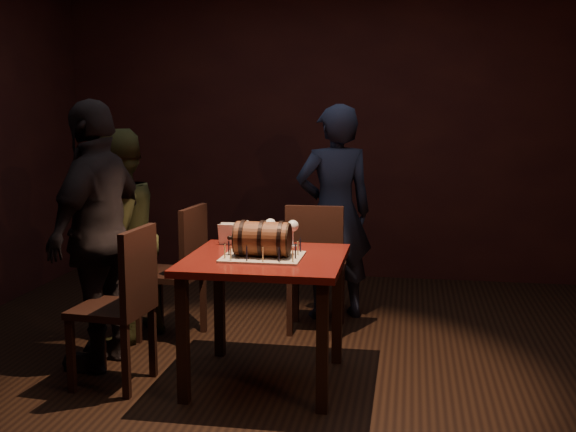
{
  "coord_description": "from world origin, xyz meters",
  "views": [
    {
      "loc": [
        0.75,
        -4.17,
        1.62
      ],
      "look_at": [
        0.02,
        0.05,
        0.95
      ],
      "focal_mm": 45.0,
      "sensor_mm": 36.0,
      "label": 1
    }
  ],
  "objects_px": {
    "wine_glass_left": "(245,227)",
    "pint_of_ale": "(244,236)",
    "wine_glass_mid": "(270,226)",
    "chair_left_rear": "(181,265)",
    "pub_table": "(265,275)",
    "barrel_cake": "(262,239)",
    "chair_left_front": "(124,298)",
    "person_left_rear": "(117,236)",
    "person_left_front": "(99,235)",
    "wine_glass_right": "(293,227)",
    "person_back": "(335,212)",
    "chair_back": "(316,261)"
  },
  "relations": [
    {
      "from": "chair_left_rear",
      "to": "wine_glass_right",
      "type": "bearing_deg",
      "value": -21.53
    },
    {
      "from": "pint_of_ale",
      "to": "chair_left_front",
      "type": "distance_m",
      "value": 0.8
    },
    {
      "from": "pub_table",
      "to": "chair_back",
      "type": "bearing_deg",
      "value": 79.86
    },
    {
      "from": "wine_glass_mid",
      "to": "chair_left_front",
      "type": "distance_m",
      "value": 1.0
    },
    {
      "from": "barrel_cake",
      "to": "pint_of_ale",
      "type": "relative_size",
      "value": 2.42
    },
    {
      "from": "pint_of_ale",
      "to": "person_left_front",
      "type": "distance_m",
      "value": 0.89
    },
    {
      "from": "chair_back",
      "to": "chair_left_rear",
      "type": "height_order",
      "value": "same"
    },
    {
      "from": "wine_glass_mid",
      "to": "person_back",
      "type": "distance_m",
      "value": 1.04
    },
    {
      "from": "pub_table",
      "to": "barrel_cake",
      "type": "distance_m",
      "value": 0.22
    },
    {
      "from": "pub_table",
      "to": "wine_glass_right",
      "type": "distance_m",
      "value": 0.42
    },
    {
      "from": "chair_back",
      "to": "chair_left_front",
      "type": "height_order",
      "value": "same"
    },
    {
      "from": "wine_glass_right",
      "to": "person_back",
      "type": "xyz_separation_m",
      "value": [
        0.15,
        1.03,
        -0.06
      ]
    },
    {
      "from": "wine_glass_left",
      "to": "pint_of_ale",
      "type": "height_order",
      "value": "wine_glass_left"
    },
    {
      "from": "barrel_cake",
      "to": "wine_glass_left",
      "type": "distance_m",
      "value": 0.38
    },
    {
      "from": "chair_back",
      "to": "chair_left_front",
      "type": "bearing_deg",
      "value": -129.75
    },
    {
      "from": "wine_glass_right",
      "to": "chair_left_front",
      "type": "relative_size",
      "value": 0.17
    },
    {
      "from": "barrel_cake",
      "to": "chair_left_rear",
      "type": "distance_m",
      "value": 1.07
    },
    {
      "from": "wine_glass_left",
      "to": "person_left_front",
      "type": "xyz_separation_m",
      "value": [
        -0.87,
        -0.2,
        -0.04
      ]
    },
    {
      "from": "pint_of_ale",
      "to": "chair_left_rear",
      "type": "xyz_separation_m",
      "value": [
        -0.55,
        0.45,
        -0.3
      ]
    },
    {
      "from": "wine_glass_mid",
      "to": "pint_of_ale",
      "type": "distance_m",
      "value": 0.21
    },
    {
      "from": "pub_table",
      "to": "person_left_front",
      "type": "distance_m",
      "value": 1.08
    },
    {
      "from": "wine_glass_right",
      "to": "chair_back",
      "type": "xyz_separation_m",
      "value": [
        0.06,
        0.6,
        -0.35
      ]
    },
    {
      "from": "wine_glass_left",
      "to": "person_back",
      "type": "bearing_deg",
      "value": 67.68
    },
    {
      "from": "chair_left_front",
      "to": "person_back",
      "type": "relative_size",
      "value": 0.58
    },
    {
      "from": "pub_table",
      "to": "wine_glass_mid",
      "type": "xyz_separation_m",
      "value": [
        -0.04,
        0.37,
        0.23
      ]
    },
    {
      "from": "chair_back",
      "to": "person_left_front",
      "type": "relative_size",
      "value": 0.56
    },
    {
      "from": "barrel_cake",
      "to": "wine_glass_mid",
      "type": "xyz_separation_m",
      "value": [
        -0.03,
        0.41,
        0.01
      ]
    },
    {
      "from": "wine_glass_right",
      "to": "chair_back",
      "type": "relative_size",
      "value": 0.17
    },
    {
      "from": "pint_of_ale",
      "to": "barrel_cake",
      "type": "bearing_deg",
      "value": -56.6
    },
    {
      "from": "person_left_rear",
      "to": "person_left_front",
      "type": "xyz_separation_m",
      "value": [
        0.09,
        -0.47,
        0.1
      ]
    },
    {
      "from": "wine_glass_left",
      "to": "person_left_rear",
      "type": "bearing_deg",
      "value": 164.08
    },
    {
      "from": "person_back",
      "to": "person_left_front",
      "type": "height_order",
      "value": "person_left_front"
    },
    {
      "from": "wine_glass_left",
      "to": "chair_back",
      "type": "relative_size",
      "value": 0.17
    },
    {
      "from": "wine_glass_mid",
      "to": "chair_left_rear",
      "type": "bearing_deg",
      "value": 156.58
    },
    {
      "from": "chair_left_front",
      "to": "person_left_rear",
      "type": "relative_size",
      "value": 0.64
    },
    {
      "from": "chair_left_rear",
      "to": "person_left_front",
      "type": "bearing_deg",
      "value": -119.59
    },
    {
      "from": "pub_table",
      "to": "person_left_rear",
      "type": "height_order",
      "value": "person_left_rear"
    },
    {
      "from": "barrel_cake",
      "to": "wine_glass_mid",
      "type": "relative_size",
      "value": 2.25
    },
    {
      "from": "pub_table",
      "to": "person_back",
      "type": "height_order",
      "value": "person_back"
    },
    {
      "from": "barrel_cake",
      "to": "person_left_rear",
      "type": "distance_m",
      "value": 1.29
    },
    {
      "from": "pint_of_ale",
      "to": "person_back",
      "type": "bearing_deg",
      "value": 69.57
    },
    {
      "from": "wine_glass_left",
      "to": "chair_back",
      "type": "distance_m",
      "value": 0.81
    },
    {
      "from": "person_left_rear",
      "to": "chair_left_front",
      "type": "bearing_deg",
      "value": 45.53
    },
    {
      "from": "wine_glass_left",
      "to": "pint_of_ale",
      "type": "bearing_deg",
      "value": -82.79
    },
    {
      "from": "barrel_cake",
      "to": "chair_back",
      "type": "height_order",
      "value": "barrel_cake"
    },
    {
      "from": "wine_glass_right",
      "to": "barrel_cake",
      "type": "bearing_deg",
      "value": -106.58
    },
    {
      "from": "pint_of_ale",
      "to": "person_back",
      "type": "xyz_separation_m",
      "value": [
        0.43,
        1.15,
        -0.01
      ]
    },
    {
      "from": "pint_of_ale",
      "to": "pub_table",
      "type": "bearing_deg",
      "value": -50.6
    },
    {
      "from": "wine_glass_right",
      "to": "person_back",
      "type": "relative_size",
      "value": 0.1
    },
    {
      "from": "wine_glass_right",
      "to": "chair_left_front",
      "type": "height_order",
      "value": "chair_left_front"
    }
  ]
}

